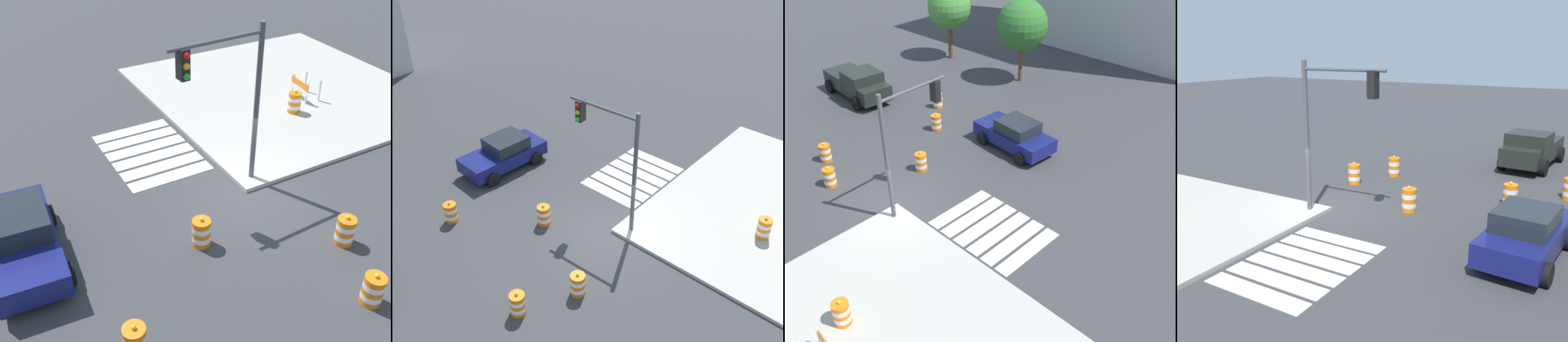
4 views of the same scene
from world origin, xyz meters
The scene contains 9 objects.
ground_plane centered at (0.00, 0.00, 0.00)m, with size 120.00×120.00×0.00m, color #38383A.
crosswalk_stripes centered at (4.00, 1.80, 0.01)m, with size 4.35×3.20×0.02m.
sports_car centered at (0.40, 7.29, 0.81)m, with size 4.42×2.37×1.63m.
pickup_truck centered at (-10.57, 5.18, 0.97)m, with size 5.28×2.65×1.92m.
traffic_barrel_near_corner centered at (-3.99, 5.76, 0.45)m, with size 0.56×0.56×1.02m.
traffic_barrel_crosswalk_end centered at (-3.44, -1.18, 0.45)m, with size 0.56×0.56×1.02m.
traffic_barrel_median_near centered at (-5.49, -0.21, 0.45)m, with size 0.56×0.56×1.02m.
traffic_barrel_far_curb centered at (-1.46, 2.58, 0.45)m, with size 0.56×0.56×1.02m.
traffic_light_pole centered at (0.53, 0.54, 3.91)m, with size 0.51×3.29×5.50m.
Camera 4 is at (13.13, 9.55, 6.07)m, focal length 41.02 mm.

